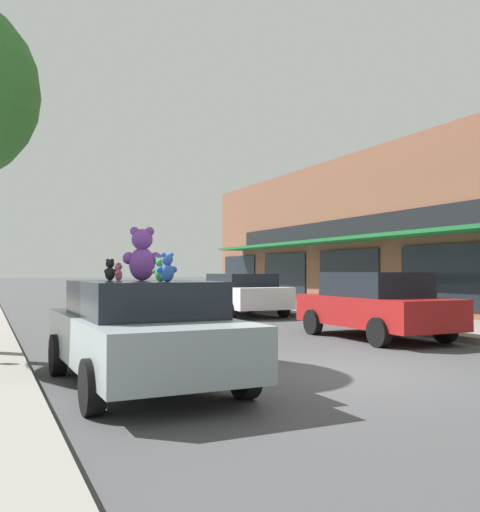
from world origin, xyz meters
The scene contains 10 objects.
ground_plane centered at (0.00, 0.00, 0.00)m, with size 260.00×260.00×0.00m, color #424244.
plush_art_car centered at (-3.11, 0.30, 0.76)m, with size 2.11×4.25×1.43m.
teddy_bear_giant centered at (-3.05, 0.54, 1.79)m, with size 0.58×0.41×0.76m.
teddy_bear_brown centered at (-2.95, -0.29, 1.57)m, with size 0.17×0.22×0.29m.
teddy_bear_pink centered at (-3.34, 0.75, 1.55)m, with size 0.15×0.19×0.26m.
teddy_bear_green centered at (-2.99, -0.16, 1.58)m, with size 0.22×0.21×0.32m.
teddy_bear_blue centered at (-2.99, -0.46, 1.61)m, with size 0.27×0.17×0.37m.
teddy_bear_black centered at (-3.45, 0.82, 1.58)m, with size 0.20×0.23×0.31m.
parked_car_far_center centered at (3.19, 3.41, 0.80)m, with size 1.97×4.13×1.54m.
parked_car_far_right centered at (3.19, 10.90, 0.78)m, with size 2.14×4.21×1.47m.
Camera 1 is at (-5.10, -7.35, 1.57)m, focal length 40.00 mm.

